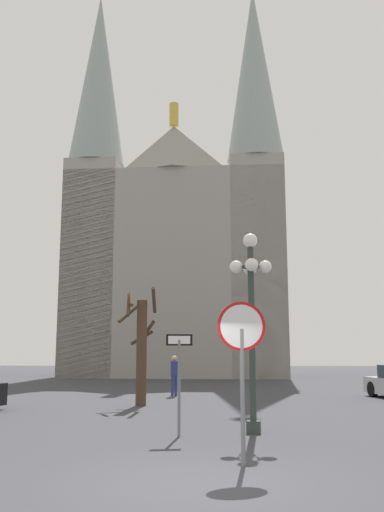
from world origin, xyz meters
TOP-DOWN VIEW (x-y plane):
  - ground_plane at (0.00, 0.00)m, footprint 120.00×120.00m
  - cathedral at (-2.55, 34.07)m, footprint 16.68×11.22m
  - stop_sign at (0.80, 1.40)m, footprint 0.88×0.21m
  - one_way_arrow_sign at (-0.54, 4.60)m, footprint 0.63×0.13m
  - street_lamp at (1.23, 5.18)m, footprint 1.06×1.06m
  - bare_tree at (-2.39, 11.71)m, footprint 1.41×1.49m
  - pedestrian_walking at (-1.46, 15.85)m, footprint 0.32×0.32m

SIDE VIEW (x-z plane):
  - ground_plane at x=0.00m, z-range 0.00..0.00m
  - pedestrian_walking at x=-1.46m, z-range 0.19..1.92m
  - one_way_arrow_sign at x=-0.54m, z-range 0.32..2.69m
  - stop_sign at x=0.80m, z-range 0.61..3.48m
  - bare_tree at x=-2.39m, z-range 0.03..4.29m
  - street_lamp at x=1.23m, z-range 0.67..5.60m
  - cathedral at x=-2.55m, z-range -5.58..25.62m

